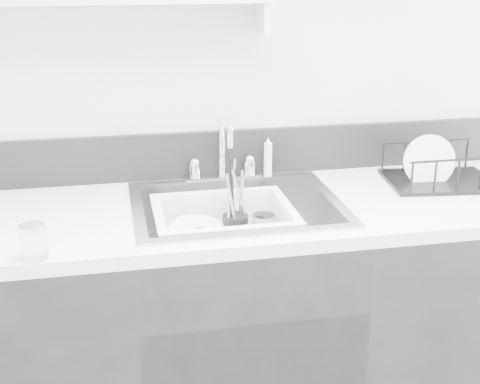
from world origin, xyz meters
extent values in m
cube|color=silver|center=(0.00, 1.49, 1.30)|extent=(3.50, 0.02, 2.60)
cube|color=black|center=(0.00, 1.19, 0.44)|extent=(3.20, 0.62, 0.88)
cube|color=white|center=(0.00, 1.19, 0.90)|extent=(3.20, 0.62, 0.04)
cube|color=black|center=(0.00, 1.49, 1.00)|extent=(3.20, 0.02, 0.16)
cube|color=silver|center=(0.00, 1.44, 0.93)|extent=(0.26, 0.06, 0.02)
cylinder|color=silver|center=(-0.10, 1.44, 0.96)|extent=(0.04, 0.04, 0.05)
cylinder|color=silver|center=(0.10, 1.44, 0.96)|extent=(0.04, 0.04, 0.05)
cylinder|color=silver|center=(0.00, 1.44, 1.03)|extent=(0.02, 0.02, 0.20)
cylinder|color=silver|center=(0.00, 1.37, 1.14)|extent=(0.02, 0.15, 0.02)
cylinder|color=white|center=(0.16, 1.44, 0.99)|extent=(0.03, 0.03, 0.14)
cube|color=silver|center=(-0.35, 1.42, 1.52)|extent=(1.00, 0.16, 0.02)
cube|color=silver|center=(0.13, 1.42, 1.46)|extent=(0.02, 0.14, 0.10)
cylinder|color=white|center=(-0.10, 1.15, 0.78)|extent=(0.25, 0.25, 0.02)
cylinder|color=white|center=(-0.09, 1.16, 0.79)|extent=(0.24, 0.24, 0.02)
cylinder|color=white|center=(-0.11, 1.15, 0.83)|extent=(0.28, 0.27, 0.10)
cylinder|color=black|center=(0.00, 1.23, 0.82)|extent=(0.08, 0.08, 0.10)
cylinder|color=silver|center=(-0.01, 1.24, 0.91)|extent=(0.01, 0.05, 0.20)
cylinder|color=silver|center=(0.02, 1.22, 0.90)|extent=(0.02, 0.04, 0.18)
cylinder|color=black|center=(-0.01, 1.24, 0.93)|extent=(0.01, 0.06, 0.22)
cylinder|color=white|center=(0.09, 1.22, 0.82)|extent=(0.09, 0.09, 0.10)
cylinder|color=white|center=(-0.58, 0.91, 0.97)|extent=(0.08, 0.08, 0.09)
imported|color=white|center=(0.07, 1.13, 0.78)|extent=(0.13, 0.13, 0.03)
camera|label=1|loc=(-0.37, -0.70, 1.65)|focal=50.00mm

